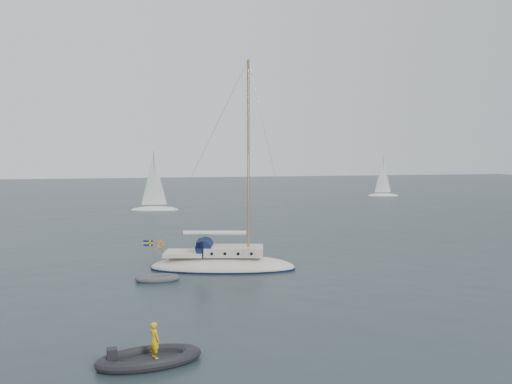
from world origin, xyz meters
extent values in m
plane|color=black|center=(0.00, 0.00, 0.00)|extent=(300.00, 300.00, 0.00)
ellipsoid|color=beige|center=(-1.72, 1.98, 0.15)|extent=(9.24, 2.88, 1.54)
cube|color=beige|center=(-1.00, 1.98, 1.21)|extent=(3.70, 1.95, 0.56)
cube|color=beige|center=(-4.18, 1.98, 1.05)|extent=(2.46, 1.95, 0.26)
cylinder|color=#12193D|center=(-2.90, 1.98, 1.49)|extent=(0.99, 1.69, 0.99)
cube|color=#12193D|center=(-3.11, 1.98, 1.70)|extent=(0.46, 1.69, 0.41)
cylinder|color=olive|center=(-0.08, 1.98, 7.09)|extent=(0.15, 0.15, 12.32)
cylinder|color=olive|center=(-0.08, 1.98, 7.70)|extent=(0.05, 2.26, 0.05)
cylinder|color=olive|center=(-2.23, 1.98, 2.31)|extent=(4.31, 0.10, 0.10)
cylinder|color=silver|center=(-2.23, 1.98, 2.36)|extent=(4.01, 0.29, 0.29)
cylinder|color=gray|center=(-5.83, 1.98, 1.49)|extent=(0.04, 2.26, 0.04)
torus|color=#DB5E08|center=(-5.88, 2.60, 1.49)|extent=(0.55, 0.10, 0.55)
cylinder|color=olive|center=(-6.19, 1.98, 1.39)|extent=(0.03, 0.03, 0.92)
cube|color=navy|center=(-6.49, 1.98, 1.69)|extent=(0.62, 0.02, 0.39)
cube|color=#F1A800|center=(-6.49, 1.98, 1.69)|extent=(0.64, 0.03, 0.09)
cube|color=#F1A800|center=(-6.38, 1.98, 1.69)|extent=(0.09, 0.03, 0.41)
cylinder|color=black|center=(-2.34, 2.97, 1.21)|extent=(0.18, 0.06, 0.18)
cylinder|color=black|center=(-2.34, 1.00, 1.21)|extent=(0.18, 0.06, 0.18)
cylinder|color=black|center=(-1.51, 2.97, 1.21)|extent=(0.18, 0.06, 0.18)
cylinder|color=black|center=(-1.51, 1.00, 1.21)|extent=(0.18, 0.06, 0.18)
cylinder|color=black|center=(-0.69, 2.97, 1.21)|extent=(0.18, 0.06, 0.18)
cylinder|color=black|center=(-0.69, 1.00, 1.21)|extent=(0.18, 0.06, 0.18)
cylinder|color=black|center=(0.13, 2.97, 1.21)|extent=(0.18, 0.06, 0.18)
cylinder|color=black|center=(0.13, 1.00, 1.21)|extent=(0.18, 0.06, 0.18)
cube|color=#46454A|center=(-6.01, 0.07, 0.11)|extent=(1.57, 0.65, 0.09)
cube|color=black|center=(-7.18, -11.68, 0.13)|extent=(2.30, 0.96, 0.12)
cube|color=black|center=(-8.43, -11.68, 0.43)|extent=(0.34, 0.34, 0.58)
imported|color=gold|center=(-6.99, -11.68, 0.82)|extent=(0.46, 0.55, 1.29)
ellipsoid|color=silver|center=(39.23, 53.42, 0.05)|extent=(5.77, 1.92, 0.96)
cylinder|color=gray|center=(39.23, 53.42, 3.85)|extent=(0.10, 0.10, 6.73)
cone|color=silver|center=(39.18, 53.42, 3.85)|extent=(3.08, 3.08, 6.25)
ellipsoid|color=silver|center=(-3.36, 39.31, 0.05)|extent=(6.40, 2.13, 1.07)
cylinder|color=gray|center=(-3.36, 39.31, 4.27)|extent=(0.11, 0.11, 7.47)
cone|color=silver|center=(-3.42, 39.31, 4.27)|extent=(3.42, 3.42, 6.94)
camera|label=1|loc=(-8.14, -28.95, 7.18)|focal=35.00mm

